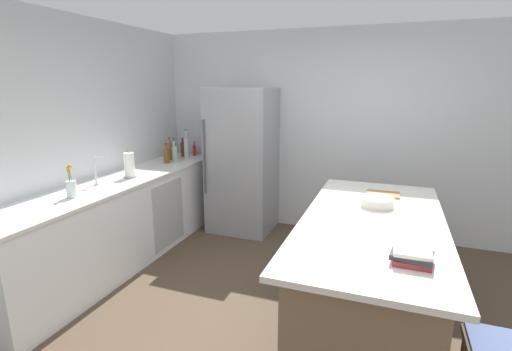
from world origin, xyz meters
TOP-DOWN VIEW (x-y plane):
  - ground_plane at (0.00, 0.00)m, footprint 7.20×7.20m
  - wall_rear at (0.00, 2.25)m, footprint 6.00×0.10m
  - wall_left at (-2.45, 0.00)m, footprint 0.10×6.00m
  - counter_run_left at (-2.08, 0.52)m, footprint 0.67×3.19m
  - kitchen_island at (0.54, 0.26)m, footprint 1.05×2.26m
  - refrigerator at (-1.20, 1.85)m, footprint 0.81×0.73m
  - sink_faucet at (-2.13, 0.26)m, footprint 0.15×0.05m
  - flower_vase at (-2.03, -0.16)m, footprint 0.09×0.09m
  - paper_towel_roll at (-2.03, 0.63)m, footprint 0.14×0.14m
  - hot_sauce_bottle at (-2.00, 2.01)m, footprint 0.05×0.05m
  - syrup_bottle at (-2.13, 1.90)m, footprint 0.06×0.06m
  - soda_bottle at (-2.01, 1.81)m, footprint 0.07×0.07m
  - olive_oil_bottle at (-2.16, 1.72)m, footprint 0.05×0.05m
  - vinegar_bottle at (-2.16, 1.62)m, footprint 0.05×0.05m
  - gin_bottle at (-2.02, 1.52)m, footprint 0.07×0.07m
  - whiskey_bottle at (-2.08, 1.42)m, footprint 0.08×0.08m
  - cookbook_stack at (0.79, -0.42)m, footprint 0.25×0.20m
  - mixing_bowl at (0.55, 0.59)m, footprint 0.27×0.27m
  - cutting_board at (0.59, 0.96)m, footprint 0.30×0.21m

SIDE VIEW (x-z plane):
  - ground_plane at x=0.00m, z-range 0.00..0.00m
  - kitchen_island at x=0.54m, z-range 0.01..0.92m
  - counter_run_left at x=-2.08m, z-range 0.00..0.93m
  - cutting_board at x=0.59m, z-range 0.91..0.93m
  - refrigerator at x=-1.20m, z-range 0.00..1.88m
  - mixing_bowl at x=0.55m, z-range 0.91..0.99m
  - cookbook_stack at x=0.79m, z-range 0.91..1.00m
  - hot_sauce_bottle at x=-2.00m, z-range 0.91..1.11m
  - flower_vase at x=-2.03m, z-range 0.88..1.19m
  - whiskey_bottle at x=-2.08m, z-range 0.90..1.16m
  - syrup_bottle at x=-2.13m, z-range 0.91..1.17m
  - gin_bottle at x=-2.02m, z-range 0.90..1.19m
  - olive_oil_bottle at x=-2.16m, z-range 0.91..1.19m
  - vinegar_bottle at x=-2.16m, z-range 0.90..1.20m
  - paper_towel_roll at x=-2.03m, z-range 0.91..1.22m
  - soda_bottle at x=-2.01m, z-range 0.89..1.28m
  - sink_faucet at x=-2.13m, z-range 0.94..1.24m
  - wall_rear at x=0.00m, z-range 0.00..2.60m
  - wall_left at x=-2.45m, z-range 0.00..2.60m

